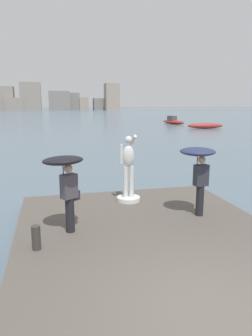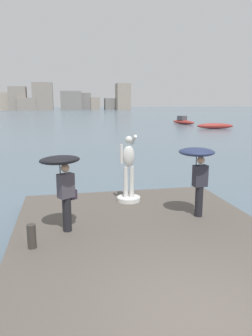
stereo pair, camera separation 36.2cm
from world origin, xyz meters
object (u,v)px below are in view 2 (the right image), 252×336
onlooker_right (198,163)px  boat_near (215,126)px  statue_white_figure (129,175)px  mooring_bollard (32,236)px  boat_mid (183,121)px  onlooker_left (62,173)px

onlooker_right → boat_near: bearing=62.3°
statue_white_figure → mooring_bollard: (-2.82, -2.95, -0.58)m
boat_mid → mooring_bollard: bearing=-115.4°
mooring_bollard → boat_near: size_ratio=0.11×
onlooker_left → boat_near: bearing=57.7°
onlooker_left → onlooker_right: (3.68, 0.37, 0.04)m
onlooker_left → mooring_bollard: bearing=-131.9°
mooring_bollard → boat_mid: boat_mid is taller
onlooker_right → boat_near: size_ratio=0.39×
statue_white_figure → mooring_bollard: 4.12m
onlooker_right → boat_mid: onlooker_right is taller
onlooker_left → boat_near: size_ratio=0.39×
onlooker_right → onlooker_left: bearing=-174.3°
onlooker_left → boat_mid: bearing=64.9°
onlooker_right → boat_near: onlooker_right is taller
onlooker_left → onlooker_right: onlooker_left is taller
statue_white_figure → mooring_bollard: statue_white_figure is taller
onlooker_left → mooring_bollard: (-0.72, -0.80, -1.23)m
boat_near → statue_white_figure: bearing=-121.3°
boat_near → boat_mid: (-0.73, 9.96, 0.07)m
mooring_bollard → boat_mid: 48.10m
onlooker_left → boat_near: 38.70m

